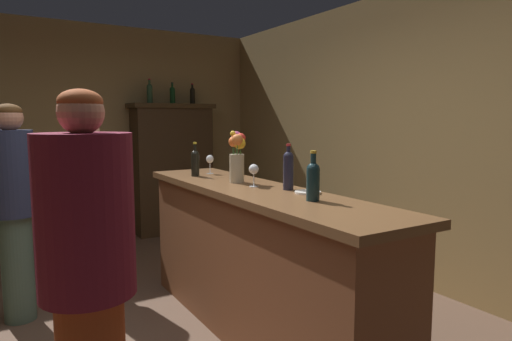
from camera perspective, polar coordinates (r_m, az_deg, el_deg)
wall_back at (r=6.11m, az=-22.72°, el=4.50°), size 4.98×0.12×2.73m
wall_right at (r=4.32m, az=20.82°, el=3.92°), size 0.12×6.77×2.73m
bar_counter at (r=3.22m, az=-0.06°, el=-11.55°), size 0.60×2.63×1.06m
display_cabinet at (r=6.15m, az=-10.60°, el=0.59°), size 1.11×0.45×1.73m
wine_bottle_malbec at (r=3.01m, az=4.16°, el=0.25°), size 0.07×0.07×0.31m
wine_bottle_rose at (r=2.62m, az=7.30°, el=-1.09°), size 0.08×0.08×0.29m
wine_bottle_riesling at (r=3.76m, az=-7.78°, el=1.15°), size 0.07×0.07×0.29m
wine_glass_front at (r=3.91m, az=-5.91°, el=1.36°), size 0.07×0.07×0.16m
wine_glass_mid at (r=3.14m, az=-0.29°, el=0.05°), size 0.07×0.07×0.16m
flower_arrangement at (r=3.35m, az=-2.42°, el=2.17°), size 0.13×0.16×0.39m
cheese_plate at (r=2.91m, az=6.64°, el=-2.77°), size 0.17×0.17×0.01m
display_bottle_left at (r=6.03m, az=-13.43°, el=9.68°), size 0.07×0.07×0.32m
display_bottle_midleft at (r=6.13m, az=-10.63°, el=9.56°), size 0.07×0.07×0.28m
display_bottle_center at (r=6.24m, az=-8.12°, el=9.54°), size 0.07×0.07×0.28m
patron_by_cabinet at (r=1.91m, az=-20.62°, el=-13.33°), size 0.37×0.37×1.65m
patron_in_grey at (r=3.80m, az=-28.55°, el=-3.51°), size 0.31×0.31×1.65m
patron_in_navy at (r=4.19m, az=-20.26°, el=-3.47°), size 0.35×0.35×1.52m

